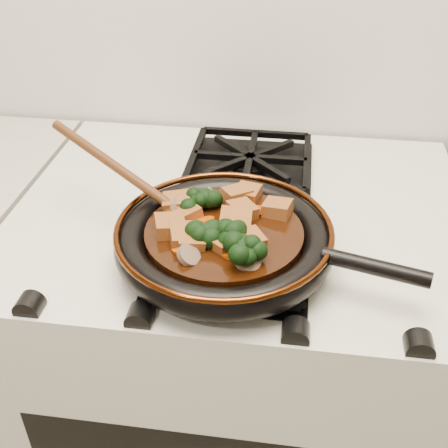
# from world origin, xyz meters

# --- Properties ---
(stove) EXTENTS (0.76, 0.60, 0.90)m
(stove) POSITION_xyz_m (0.00, 1.69, 0.45)
(stove) COLOR silver
(stove) RESTS_ON ground
(burner_grate_front) EXTENTS (0.23, 0.23, 0.03)m
(burner_grate_front) POSITION_xyz_m (0.00, 1.55, 0.91)
(burner_grate_front) COLOR black
(burner_grate_front) RESTS_ON stove
(burner_grate_back) EXTENTS (0.23, 0.23, 0.03)m
(burner_grate_back) POSITION_xyz_m (0.00, 1.83, 0.91)
(burner_grate_back) COLOR black
(burner_grate_back) RESTS_ON stove
(skillet) EXTENTS (0.43, 0.31, 0.05)m
(skillet) POSITION_xyz_m (-0.01, 1.54, 0.94)
(skillet) COLOR black
(skillet) RESTS_ON burner_grate_front
(braising_sauce) EXTENTS (0.22, 0.22, 0.02)m
(braising_sauce) POSITION_xyz_m (-0.01, 1.54, 0.95)
(braising_sauce) COLOR black
(braising_sauce) RESTS_ON skillet
(tofu_cube_0) EXTENTS (0.05, 0.05, 0.03)m
(tofu_cube_0) POSITION_xyz_m (0.01, 1.58, 0.97)
(tofu_cube_0) COLOR brown
(tofu_cube_0) RESTS_ON braising_sauce
(tofu_cube_1) EXTENTS (0.05, 0.06, 0.03)m
(tofu_cube_1) POSITION_xyz_m (-0.00, 1.51, 0.97)
(tofu_cube_1) COLOR brown
(tofu_cube_1) RESTS_ON braising_sauce
(tofu_cube_2) EXTENTS (0.05, 0.06, 0.03)m
(tofu_cube_2) POSITION_xyz_m (-0.08, 1.53, 0.97)
(tofu_cube_2) COLOR brown
(tofu_cube_2) RESTS_ON braising_sauce
(tofu_cube_3) EXTENTS (0.06, 0.05, 0.03)m
(tofu_cube_3) POSITION_xyz_m (0.03, 1.51, 0.97)
(tofu_cube_3) COLOR brown
(tofu_cube_3) RESTS_ON braising_sauce
(tofu_cube_4) EXTENTS (0.05, 0.05, 0.03)m
(tofu_cube_4) POSITION_xyz_m (-0.09, 1.59, 0.97)
(tofu_cube_4) COLOR brown
(tofu_cube_4) RESTS_ON braising_sauce
(tofu_cube_5) EXTENTS (0.05, 0.05, 0.03)m
(tofu_cube_5) POSITION_xyz_m (-0.07, 1.57, 0.97)
(tofu_cube_5) COLOR brown
(tofu_cube_5) RESTS_ON braising_sauce
(tofu_cube_6) EXTENTS (0.05, 0.05, 0.03)m
(tofu_cube_6) POSITION_xyz_m (0.06, 1.60, 0.97)
(tofu_cube_6) COLOR brown
(tofu_cube_6) RESTS_ON braising_sauce
(tofu_cube_7) EXTENTS (0.05, 0.04, 0.03)m
(tofu_cube_7) POSITION_xyz_m (-0.05, 1.50, 0.97)
(tofu_cube_7) COLOR brown
(tofu_cube_7) RESTS_ON braising_sauce
(tofu_cube_8) EXTENTS (0.04, 0.04, 0.02)m
(tofu_cube_8) POSITION_xyz_m (0.02, 1.63, 0.97)
(tofu_cube_8) COLOR brown
(tofu_cube_8) RESTS_ON braising_sauce
(tofu_cube_9) EXTENTS (0.05, 0.05, 0.02)m
(tofu_cube_9) POSITION_xyz_m (-0.00, 1.63, 0.97)
(tofu_cube_9) COLOR brown
(tofu_cube_9) RESTS_ON braising_sauce
(tofu_cube_10) EXTENTS (0.05, 0.05, 0.03)m
(tofu_cube_10) POSITION_xyz_m (0.01, 1.55, 0.97)
(tofu_cube_10) COLOR brown
(tofu_cube_10) RESTS_ON braising_sauce
(tofu_cube_11) EXTENTS (0.05, 0.05, 0.03)m
(tofu_cube_11) POSITION_xyz_m (-0.06, 1.51, 0.97)
(tofu_cube_11) COLOR brown
(tofu_cube_11) RESTS_ON braising_sauce
(broccoli_floret_0) EXTENTS (0.09, 0.09, 0.06)m
(broccoli_floret_0) POSITION_xyz_m (-0.03, 1.51, 0.97)
(broccoli_floret_0) COLOR black
(broccoli_floret_0) RESTS_ON braising_sauce
(broccoli_floret_1) EXTENTS (0.08, 0.08, 0.05)m
(broccoli_floret_1) POSITION_xyz_m (-0.04, 1.60, 0.97)
(broccoli_floret_1) COLOR black
(broccoli_floret_1) RESTS_ON braising_sauce
(broccoli_floret_2) EXTENTS (0.07, 0.07, 0.06)m
(broccoli_floret_2) POSITION_xyz_m (0.00, 1.51, 0.97)
(broccoli_floret_2) COLOR black
(broccoli_floret_2) RESTS_ON braising_sauce
(broccoli_floret_3) EXTENTS (0.07, 0.08, 0.06)m
(broccoli_floret_3) POSITION_xyz_m (0.03, 1.47, 0.97)
(broccoli_floret_3) COLOR black
(broccoli_floret_3) RESTS_ON braising_sauce
(broccoli_floret_4) EXTENTS (0.06, 0.07, 0.07)m
(broccoli_floret_4) POSITION_xyz_m (-0.05, 1.59, 0.97)
(broccoli_floret_4) COLOR black
(broccoli_floret_4) RESTS_ON braising_sauce
(broccoli_floret_5) EXTENTS (0.08, 0.09, 0.08)m
(broccoli_floret_5) POSITION_xyz_m (0.02, 1.49, 0.97)
(broccoli_floret_5) COLOR black
(broccoli_floret_5) RESTS_ON braising_sauce
(carrot_coin_0) EXTENTS (0.03, 0.03, 0.02)m
(carrot_coin_0) POSITION_xyz_m (-0.07, 1.59, 0.96)
(carrot_coin_0) COLOR #C24405
(carrot_coin_0) RESTS_ON braising_sauce
(carrot_coin_1) EXTENTS (0.03, 0.03, 0.02)m
(carrot_coin_1) POSITION_xyz_m (-0.01, 1.63, 0.96)
(carrot_coin_1) COLOR #C24405
(carrot_coin_1) RESTS_ON braising_sauce
(carrot_coin_2) EXTENTS (0.03, 0.03, 0.02)m
(carrot_coin_2) POSITION_xyz_m (-0.04, 1.55, 0.96)
(carrot_coin_2) COLOR #C24405
(carrot_coin_2) RESTS_ON braising_sauce
(carrot_coin_3) EXTENTS (0.03, 0.03, 0.02)m
(carrot_coin_3) POSITION_xyz_m (-0.06, 1.49, 0.96)
(carrot_coin_3) COLOR #C24405
(carrot_coin_3) RESTS_ON braising_sauce
(carrot_coin_4) EXTENTS (0.03, 0.03, 0.01)m
(carrot_coin_4) POSITION_xyz_m (0.01, 1.49, 0.96)
(carrot_coin_4) COLOR #C24405
(carrot_coin_4) RESTS_ON braising_sauce
(carrot_coin_5) EXTENTS (0.03, 0.03, 0.02)m
(carrot_coin_5) POSITION_xyz_m (0.03, 1.59, 0.96)
(carrot_coin_5) COLOR #C24405
(carrot_coin_5) RESTS_ON braising_sauce
(mushroom_slice_0) EXTENTS (0.05, 0.05, 0.03)m
(mushroom_slice_0) POSITION_xyz_m (0.03, 1.47, 0.97)
(mushroom_slice_0) COLOR brown
(mushroom_slice_0) RESTS_ON braising_sauce
(mushroom_slice_1) EXTENTS (0.04, 0.04, 0.03)m
(mushroom_slice_1) POSITION_xyz_m (-0.05, 1.47, 0.97)
(mushroom_slice_1) COLOR brown
(mushroom_slice_1) RESTS_ON braising_sauce
(mushroom_slice_2) EXTENTS (0.04, 0.04, 0.03)m
(mushroom_slice_2) POSITION_xyz_m (-0.07, 1.59, 0.97)
(mushroom_slice_2) COLOR brown
(mushroom_slice_2) RESTS_ON braising_sauce
(mushroom_slice_3) EXTENTS (0.03, 0.03, 0.03)m
(mushroom_slice_3) POSITION_xyz_m (-0.08, 1.58, 0.97)
(mushroom_slice_3) COLOR brown
(mushroom_slice_3) RESTS_ON braising_sauce
(mushroom_slice_4) EXTENTS (0.05, 0.05, 0.03)m
(mushroom_slice_4) POSITION_xyz_m (-0.03, 1.62, 0.97)
(mushroom_slice_4) COLOR brown
(mushroom_slice_4) RESTS_ON braising_sauce
(wooden_spoon) EXTENTS (0.16, 0.10, 0.26)m
(wooden_spoon) POSITION_xyz_m (-0.14, 1.61, 0.99)
(wooden_spoon) COLOR #4A270F
(wooden_spoon) RESTS_ON braising_sauce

